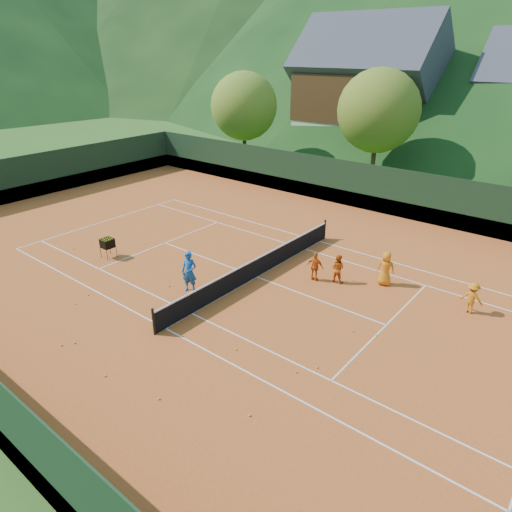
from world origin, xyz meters
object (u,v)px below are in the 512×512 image
Objects in this scene: student_c at (386,268)px; student_d at (472,298)px; student_b at (315,267)px; coach at (189,272)px; tennis_net at (256,267)px; ball_hopper at (107,244)px; chalet_left at (367,92)px; student_a at (338,268)px.

student_d is (3.69, -0.06, -0.13)m from student_c.
student_d is at bearing -173.02° from student_b.
coach is 1.35× the size of student_b.
tennis_net is 12.07× the size of ball_hopper.
student_d is at bearing 6.79° from coach.
student_b is at bearing 32.19° from tennis_net.
tennis_net reaches higher than ball_hopper.
coach reaches higher than student_c.
tennis_net is 0.87× the size of chalet_left.
student_a is 2.09m from student_c.
student_a is 1.01× the size of student_d.
tennis_net is 7.78m from ball_hopper.
chalet_left is at bearing 81.23° from coach.
chalet_left is (-14.89, 26.96, 4.84)m from student_c.
student_a is 31.39m from chalet_left.
student_b is at bearing 25.17° from ball_hopper.
coach is 0.15× the size of tennis_net.
coach is at bearing -116.47° from tennis_net.
coach reaches higher than student_a.
coach is at bearing 19.13° from student_c.
coach is 34.27m from chalet_left.
chalet_left is at bearing -73.61° from student_b.
student_d is at bearing 20.80° from ball_hopper.
student_b is at bearing 7.68° from student_c.
tennis_net is (-2.26, -1.42, -0.18)m from student_b.
student_b is (-0.86, -0.50, 0.02)m from student_a.
student_c reaches higher than ball_hopper.
coach is at bearing -75.35° from chalet_left.
student_c is at bearing 26.62° from ball_hopper.
chalet_left is (-13.12, 28.08, 4.96)m from student_a.
student_c is 0.11× the size of chalet_left.
student_c is (6.30, 5.88, -0.14)m from coach.
chalet_left reaches higher than student_c.
student_b reaches higher than student_a.
student_b is at bearing -66.79° from chalet_left.
student_c reaches higher than student_a.
chalet_left is (-18.58, 27.03, 4.97)m from student_d.
student_b is (3.67, 4.26, -0.24)m from coach.
tennis_net is at bearing 25.28° from student_a.
tennis_net is at bearing -71.57° from chalet_left.
student_d is (6.32, 1.55, -0.03)m from student_b.
student_a is at bearing -64.96° from chalet_left.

